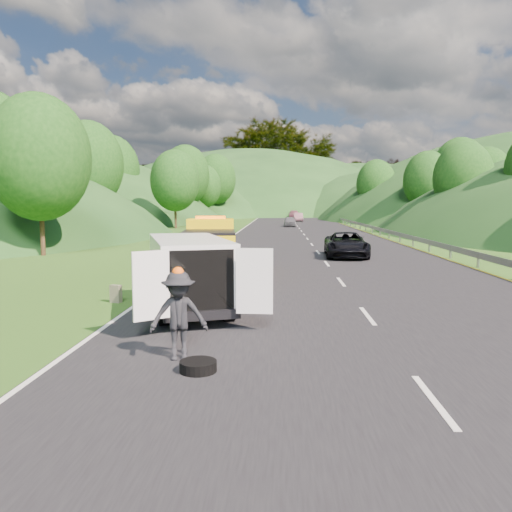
{
  "coord_description": "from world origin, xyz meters",
  "views": [
    {
      "loc": [
        0.52,
        -15.8,
        3.16
      ],
      "look_at": [
        -0.29,
        1.62,
        1.3
      ],
      "focal_mm": 35.0,
      "sensor_mm": 36.0,
      "label": 1
    }
  ],
  "objects_px": {
    "child": "(213,303)",
    "spare_tire": "(198,372)",
    "passing_suv": "(346,257)",
    "worker": "(179,360)",
    "tow_truck": "(210,245)",
    "woman": "(157,297)",
    "suitcase": "(116,294)",
    "white_van": "(188,269)"
  },
  "relations": [
    {
      "from": "suitcase",
      "to": "passing_suv",
      "type": "relative_size",
      "value": 0.11
    },
    {
      "from": "passing_suv",
      "to": "spare_tire",
      "type": "bearing_deg",
      "value": -102.01
    },
    {
      "from": "worker",
      "to": "spare_tire",
      "type": "bearing_deg",
      "value": -67.47
    },
    {
      "from": "worker",
      "to": "tow_truck",
      "type": "bearing_deg",
      "value": 82.79
    },
    {
      "from": "white_van",
      "to": "child",
      "type": "distance_m",
      "value": 1.73
    },
    {
      "from": "child",
      "to": "worker",
      "type": "height_order",
      "value": "worker"
    },
    {
      "from": "worker",
      "to": "spare_tire",
      "type": "relative_size",
      "value": 2.56
    },
    {
      "from": "tow_truck",
      "to": "child",
      "type": "distance_m",
      "value": 7.16
    },
    {
      "from": "tow_truck",
      "to": "spare_tire",
      "type": "relative_size",
      "value": 8.75
    },
    {
      "from": "tow_truck",
      "to": "woman",
      "type": "xyz_separation_m",
      "value": [
        -0.97,
        -5.99,
        -1.25
      ]
    },
    {
      "from": "child",
      "to": "spare_tire",
      "type": "distance_m",
      "value": 6.52
    },
    {
      "from": "worker",
      "to": "suitcase",
      "type": "height_order",
      "value": "worker"
    },
    {
      "from": "tow_truck",
      "to": "woman",
      "type": "bearing_deg",
      "value": -105.28
    },
    {
      "from": "child",
      "to": "woman",
      "type": "bearing_deg",
      "value": -177.83
    },
    {
      "from": "suitcase",
      "to": "passing_suv",
      "type": "height_order",
      "value": "passing_suv"
    },
    {
      "from": "tow_truck",
      "to": "suitcase",
      "type": "distance_m",
      "value": 7.4
    },
    {
      "from": "tow_truck",
      "to": "spare_tire",
      "type": "bearing_deg",
      "value": -89.11
    },
    {
      "from": "tow_truck",
      "to": "child",
      "type": "bearing_deg",
      "value": -87.49
    },
    {
      "from": "spare_tire",
      "to": "passing_suv",
      "type": "xyz_separation_m",
      "value": [
        5.41,
        20.14,
        0.0
      ]
    },
    {
      "from": "worker",
      "to": "spare_tire",
      "type": "xyz_separation_m",
      "value": [
        0.5,
        -0.72,
        0.0
      ]
    },
    {
      "from": "white_van",
      "to": "suitcase",
      "type": "height_order",
      "value": "white_van"
    },
    {
      "from": "child",
      "to": "spare_tire",
      "type": "relative_size",
      "value": 1.36
    },
    {
      "from": "woman",
      "to": "spare_tire",
      "type": "height_order",
      "value": "woman"
    },
    {
      "from": "white_van",
      "to": "suitcase",
      "type": "xyz_separation_m",
      "value": [
        -2.52,
        1.01,
        -0.93
      ]
    },
    {
      "from": "tow_truck",
      "to": "suitcase",
      "type": "xyz_separation_m",
      "value": [
        -2.04,
        -7.04,
        -0.96
      ]
    },
    {
      "from": "suitcase",
      "to": "spare_tire",
      "type": "height_order",
      "value": "suitcase"
    },
    {
      "from": "child",
      "to": "suitcase",
      "type": "distance_m",
      "value": 3.11
    },
    {
      "from": "woman",
      "to": "passing_suv",
      "type": "bearing_deg",
      "value": -46.59
    },
    {
      "from": "passing_suv",
      "to": "worker",
      "type": "bearing_deg",
      "value": -103.91
    },
    {
      "from": "child",
      "to": "suitcase",
      "type": "height_order",
      "value": "suitcase"
    },
    {
      "from": "child",
      "to": "white_van",
      "type": "bearing_deg",
      "value": -89.93
    },
    {
      "from": "woman",
      "to": "suitcase",
      "type": "bearing_deg",
      "value": 120.33
    },
    {
      "from": "white_van",
      "to": "worker",
      "type": "bearing_deg",
      "value": -99.61
    },
    {
      "from": "spare_tire",
      "to": "worker",
      "type": "bearing_deg",
      "value": 124.83
    },
    {
      "from": "suitcase",
      "to": "woman",
      "type": "bearing_deg",
      "value": 44.59
    },
    {
      "from": "tow_truck",
      "to": "passing_suv",
      "type": "bearing_deg",
      "value": 37.43
    },
    {
      "from": "child",
      "to": "suitcase",
      "type": "relative_size",
      "value": 1.69
    },
    {
      "from": "white_van",
      "to": "woman",
      "type": "xyz_separation_m",
      "value": [
        -1.44,
        2.07,
        -1.21
      ]
    },
    {
      "from": "child",
      "to": "passing_suv",
      "type": "xyz_separation_m",
      "value": [
        6.0,
        13.65,
        0.0
      ]
    },
    {
      "from": "tow_truck",
      "to": "spare_tire",
      "type": "height_order",
      "value": "tow_truck"
    },
    {
      "from": "child",
      "to": "spare_tire",
      "type": "xyz_separation_m",
      "value": [
        0.59,
        -6.49,
        0.0
      ]
    },
    {
      "from": "tow_truck",
      "to": "suitcase",
      "type": "height_order",
      "value": "tow_truck"
    }
  ]
}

